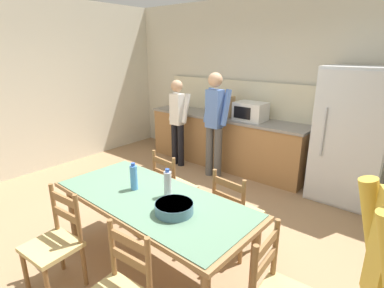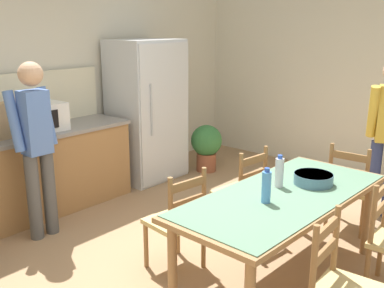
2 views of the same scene
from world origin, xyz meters
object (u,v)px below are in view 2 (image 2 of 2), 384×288
object	(u,v)px
dining_table	(283,203)
chair_head_end	(351,188)
chair_side_far_left	(177,221)
refrigerator	(147,111)
bottle_near_centre	(266,187)
chair_side_far_right	(242,193)
potted_plant	(206,145)
bottle_off_centre	(279,172)
serving_bowl	(313,178)
person_at_counter	(36,142)
microwave	(40,117)

from	to	relation	value
dining_table	chair_head_end	size ratio (longest dim) A/B	2.23
chair_side_far_left	refrigerator	bearing A→B (deg)	-121.07
chair_side_far_left	bottle_near_centre	bearing A→B (deg)	110.55
chair_side_far_right	potted_plant	size ratio (longest dim) A/B	1.36
dining_table	bottle_off_centre	bearing A→B (deg)	45.86
dining_table	serving_bowl	bearing A→B (deg)	-12.21
bottle_near_centre	person_at_counter	world-z (taller)	person_at_counter
bottle_near_centre	serving_bowl	distance (m)	0.61
bottle_near_centre	potted_plant	world-z (taller)	bottle_near_centre
bottle_off_centre	potted_plant	distance (m)	2.78
bottle_near_centre	serving_bowl	xyz separation A→B (m)	(0.60, -0.08, -0.07)
bottle_off_centre	potted_plant	bearing A→B (deg)	51.87
potted_plant	chair_side_far_right	bearing A→B (deg)	-130.65
dining_table	chair_side_far_right	world-z (taller)	chair_side_far_right
refrigerator	microwave	xyz separation A→B (m)	(-1.55, 0.02, 0.15)
chair_side_far_left	potted_plant	size ratio (longest dim) A/B	1.36
dining_table	person_at_counter	distance (m)	2.36
dining_table	potted_plant	bearing A→B (deg)	51.56
chair_side_far_right	chair_side_far_left	distance (m)	0.90
microwave	chair_head_end	distance (m)	3.33
dining_table	bottle_near_centre	world-z (taller)	bottle_near_centre
microwave	bottle_near_centre	size ratio (longest dim) A/B	1.85
microwave	person_at_counter	xyz separation A→B (m)	(-0.35, -0.52, -0.11)
serving_bowl	chair_side_far_left	bearing A→B (deg)	133.74
chair_head_end	potted_plant	world-z (taller)	chair_head_end
bottle_near_centre	chair_side_far_left	distance (m)	0.88
chair_side_far_right	person_at_counter	xyz separation A→B (m)	(-1.31, 1.47, 0.52)
refrigerator	serving_bowl	world-z (taller)	refrigerator
microwave	person_at_counter	world-z (taller)	person_at_counter
person_at_counter	dining_table	bearing A→B (deg)	-158.95
chair_head_end	microwave	bearing A→B (deg)	29.77
refrigerator	chair_side_far_left	bearing A→B (deg)	-127.64
serving_bowl	chair_head_end	distance (m)	1.01
chair_head_end	chair_side_far_right	bearing A→B (deg)	44.31
refrigerator	chair_head_end	xyz separation A→B (m)	(0.23, -2.72, -0.48)
microwave	potted_plant	size ratio (longest dim) A/B	0.75
bottle_off_centre	chair_side_far_right	world-z (taller)	bottle_off_centre
dining_table	person_at_counter	world-z (taller)	person_at_counter
microwave	chair_side_far_left	xyz separation A→B (m)	(0.05, -1.96, -0.63)
person_at_counter	potted_plant	world-z (taller)	person_at_counter
chair_side_far_left	bottle_off_centre	bearing A→B (deg)	136.75
microwave	bottle_off_centre	distance (m)	2.67
refrigerator	bottle_near_centre	distance (m)	2.98
person_at_counter	chair_side_far_right	bearing A→B (deg)	-138.29
serving_bowl	chair_side_far_right	size ratio (longest dim) A/B	0.35
microwave	chair_side_far_left	world-z (taller)	microwave
chair_side_far_right	person_at_counter	bearing A→B (deg)	-42.46
dining_table	potted_plant	xyz separation A→B (m)	(1.79, 2.26, -0.29)
microwave	refrigerator	bearing A→B (deg)	-0.70
refrigerator	chair_side_far_left	size ratio (longest dim) A/B	2.04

